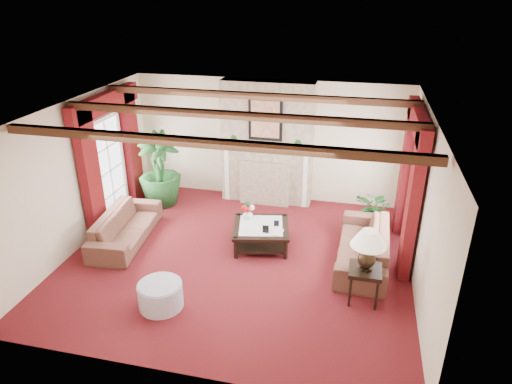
% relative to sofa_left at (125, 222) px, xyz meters
% --- Properties ---
extents(floor, '(6.00, 6.00, 0.00)m').
position_rel_sofa_left_xyz_m(floor, '(2.26, -0.16, -0.39)').
color(floor, '#4E0E16').
rests_on(floor, ground).
extents(ceiling, '(6.00, 6.00, 0.00)m').
position_rel_sofa_left_xyz_m(ceiling, '(2.26, -0.16, 2.31)').
color(ceiling, white).
rests_on(ceiling, floor).
extents(back_wall, '(6.00, 0.02, 2.70)m').
position_rel_sofa_left_xyz_m(back_wall, '(2.26, 2.59, 0.96)').
color(back_wall, beige).
rests_on(back_wall, ground).
extents(left_wall, '(0.02, 5.50, 2.70)m').
position_rel_sofa_left_xyz_m(left_wall, '(-0.74, -0.16, 0.96)').
color(left_wall, beige).
rests_on(left_wall, ground).
extents(right_wall, '(0.02, 5.50, 2.70)m').
position_rel_sofa_left_xyz_m(right_wall, '(5.26, -0.16, 0.96)').
color(right_wall, beige).
rests_on(right_wall, ground).
extents(ceiling_beams, '(6.00, 3.00, 0.12)m').
position_rel_sofa_left_xyz_m(ceiling_beams, '(2.26, -0.16, 2.25)').
color(ceiling_beams, '#392012').
rests_on(ceiling_beams, ceiling).
extents(fireplace, '(2.00, 0.52, 2.70)m').
position_rel_sofa_left_xyz_m(fireplace, '(2.26, 2.39, 2.31)').
color(fireplace, tan).
rests_on(fireplace, ground).
extents(french_door_left, '(0.10, 1.10, 2.16)m').
position_rel_sofa_left_xyz_m(french_door_left, '(-0.71, 0.84, 1.74)').
color(french_door_left, white).
rests_on(french_door_left, ground).
extents(french_door_right, '(0.10, 1.10, 2.16)m').
position_rel_sofa_left_xyz_m(french_door_right, '(5.23, 0.84, 1.74)').
color(french_door_right, white).
rests_on(french_door_right, ground).
extents(curtains_left, '(0.20, 2.40, 2.55)m').
position_rel_sofa_left_xyz_m(curtains_left, '(-0.60, 0.84, 2.16)').
color(curtains_left, '#500C0A').
rests_on(curtains_left, ground).
extents(curtains_right, '(0.20, 2.40, 2.55)m').
position_rel_sofa_left_xyz_m(curtains_right, '(5.12, 0.84, 2.16)').
color(curtains_right, '#500C0A').
rests_on(curtains_right, ground).
extents(sofa_left, '(2.12, 0.97, 0.78)m').
position_rel_sofa_left_xyz_m(sofa_left, '(0.00, 0.00, 0.00)').
color(sofa_left, '#390F1B').
rests_on(sofa_left, ground).
extents(sofa_right, '(2.19, 0.75, 0.84)m').
position_rel_sofa_left_xyz_m(sofa_right, '(4.43, 0.29, 0.03)').
color(sofa_right, '#390F1B').
rests_on(sofa_right, ground).
extents(potted_palm, '(2.41, 2.47, 0.91)m').
position_rel_sofa_left_xyz_m(potted_palm, '(0.01, 1.66, 0.06)').
color(potted_palm, black).
rests_on(potted_palm, ground).
extents(small_plant, '(1.57, 1.57, 0.66)m').
position_rel_sofa_left_xyz_m(small_plant, '(4.65, 1.53, -0.06)').
color(small_plant, black).
rests_on(small_plant, ground).
extents(coffee_table, '(1.20, 1.20, 0.42)m').
position_rel_sofa_left_xyz_m(coffee_table, '(2.56, 0.39, -0.18)').
color(coffee_table, black).
rests_on(coffee_table, ground).
extents(side_table, '(0.57, 0.57, 0.58)m').
position_rel_sofa_left_xyz_m(side_table, '(4.46, -0.86, -0.10)').
color(side_table, black).
rests_on(side_table, ground).
extents(ottoman, '(0.68, 0.68, 0.40)m').
position_rel_sofa_left_xyz_m(ottoman, '(1.46, -1.70, -0.19)').
color(ottoman, '#ACA4BA').
rests_on(ottoman, ground).
extents(table_lamp, '(0.54, 0.54, 0.68)m').
position_rel_sofa_left_xyz_m(table_lamp, '(4.46, -0.86, 0.53)').
color(table_lamp, black).
rests_on(table_lamp, side_table).
extents(flower_vase, '(0.20, 0.21, 0.19)m').
position_rel_sofa_left_xyz_m(flower_vase, '(2.25, 0.61, 0.12)').
color(flower_vase, silver).
rests_on(flower_vase, coffee_table).
extents(book, '(0.20, 0.06, 0.27)m').
position_rel_sofa_left_xyz_m(book, '(2.80, 0.20, 0.16)').
color(book, black).
rests_on(book, coffee_table).
extents(photo_frame_a, '(0.12, 0.02, 0.15)m').
position_rel_sofa_left_xyz_m(photo_frame_a, '(2.70, 0.14, 0.10)').
color(photo_frame_a, black).
rests_on(photo_frame_a, coffee_table).
extents(photo_frame_b, '(0.10, 0.03, 0.12)m').
position_rel_sofa_left_xyz_m(photo_frame_b, '(2.85, 0.43, 0.09)').
color(photo_frame_b, black).
rests_on(photo_frame_b, coffee_table).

